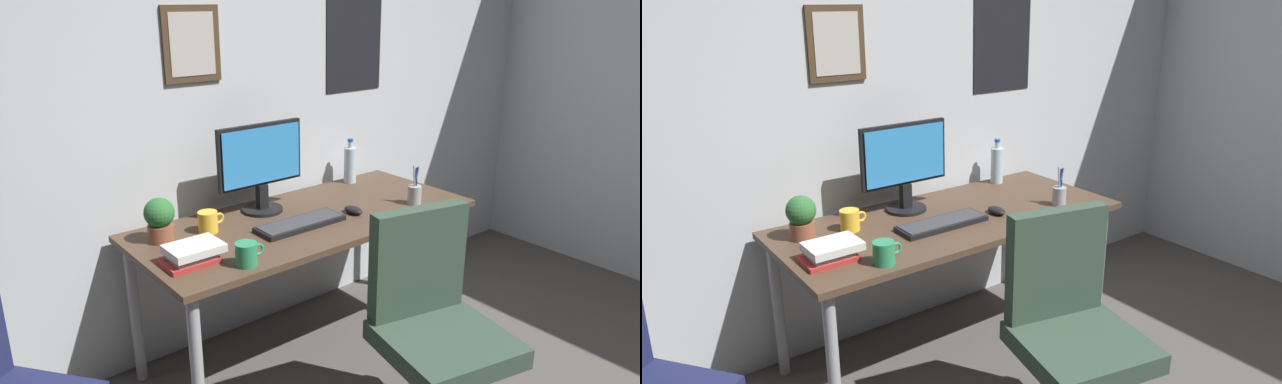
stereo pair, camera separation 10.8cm
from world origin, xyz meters
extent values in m
cube|color=silver|center=(0.00, 2.15, 1.30)|extent=(4.40, 0.08, 2.60)
cube|color=#4C3823|center=(-0.36, 2.11, 1.53)|extent=(0.28, 0.02, 0.34)
cube|color=beige|center=(-0.36, 2.09, 1.53)|extent=(0.22, 0.00, 0.28)
cube|color=black|center=(0.63, 2.11, 1.50)|extent=(0.40, 0.01, 0.56)
cube|color=#4C3828|center=(-0.02, 1.71, 0.71)|extent=(1.66, 0.72, 0.03)
cylinder|color=#9EA0A5|center=(-0.78, 1.41, 0.35)|extent=(0.05, 0.05, 0.70)
cylinder|color=#9EA0A5|center=(0.75, 1.41, 0.35)|extent=(0.05, 0.05, 0.70)
cylinder|color=#9EA0A5|center=(-0.78, 2.01, 0.35)|extent=(0.05, 0.05, 0.70)
cylinder|color=#9EA0A5|center=(0.75, 2.01, 0.35)|extent=(0.05, 0.05, 0.70)
cube|color=#334738|center=(-0.02, 0.84, 0.46)|extent=(0.55, 0.55, 0.08)
cube|color=#334738|center=(0.03, 1.04, 0.72)|extent=(0.43, 0.16, 0.45)
cylinder|color=black|center=(-0.14, 1.91, 0.74)|extent=(0.20, 0.20, 0.01)
cube|color=black|center=(-0.14, 1.91, 0.80)|extent=(0.05, 0.04, 0.12)
cube|color=black|center=(-0.14, 1.92, 1.01)|extent=(0.46, 0.02, 0.30)
cube|color=#338CD8|center=(-0.14, 1.90, 1.01)|extent=(0.43, 0.00, 0.27)
cube|color=black|center=(-0.11, 1.63, 0.74)|extent=(0.43, 0.15, 0.02)
cube|color=#38383A|center=(-0.11, 1.63, 0.75)|extent=(0.41, 0.13, 0.00)
ellipsoid|color=black|center=(0.19, 1.60, 0.75)|extent=(0.06, 0.11, 0.04)
cylinder|color=silver|center=(0.52, 1.99, 0.83)|extent=(0.07, 0.07, 0.20)
cylinder|color=silver|center=(0.52, 1.99, 0.95)|extent=(0.03, 0.03, 0.04)
cylinder|color=#2659B2|center=(0.52, 1.99, 0.97)|extent=(0.03, 0.03, 0.01)
cylinder|color=yellow|center=(-0.48, 1.83, 0.78)|extent=(0.09, 0.09, 0.10)
torus|color=yellow|center=(-0.42, 1.83, 0.78)|extent=(0.05, 0.01, 0.05)
cylinder|color=#2D8C59|center=(-0.53, 1.43, 0.78)|extent=(0.09, 0.09, 0.09)
torus|color=#2D8C59|center=(-0.47, 1.43, 0.78)|extent=(0.05, 0.01, 0.05)
cylinder|color=brown|center=(-0.69, 1.87, 0.77)|extent=(0.11, 0.11, 0.07)
sphere|color=#2D6B33|center=(-0.69, 1.87, 0.86)|extent=(0.13, 0.13, 0.13)
ellipsoid|color=#287A38|center=(-0.72, 1.89, 0.86)|extent=(0.07, 0.08, 0.02)
ellipsoid|color=#287A38|center=(-0.66, 1.89, 0.86)|extent=(0.07, 0.08, 0.02)
ellipsoid|color=#287A38|center=(-0.71, 1.84, 0.88)|extent=(0.08, 0.07, 0.02)
cylinder|color=#9EA0A5|center=(0.52, 1.51, 0.78)|extent=(0.07, 0.07, 0.09)
cylinder|color=#263FBF|center=(0.52, 1.51, 0.85)|extent=(0.01, 0.01, 0.13)
cylinder|color=red|center=(0.53, 1.51, 0.85)|extent=(0.01, 0.01, 0.13)
cylinder|color=black|center=(0.53, 1.51, 0.85)|extent=(0.01, 0.01, 0.13)
cylinder|color=#9EA0A5|center=(0.53, 1.51, 0.86)|extent=(0.01, 0.03, 0.14)
cylinder|color=#9EA0A5|center=(0.52, 1.51, 0.86)|extent=(0.01, 0.02, 0.14)
cube|color=#B22D28|center=(-0.70, 1.59, 0.74)|extent=(0.21, 0.16, 0.02)
cube|color=gray|center=(-0.69, 1.59, 0.76)|extent=(0.17, 0.14, 0.02)
cube|color=silver|center=(-0.67, 1.59, 0.79)|extent=(0.21, 0.16, 0.03)
camera|label=1|loc=(-1.62, -0.37, 1.72)|focal=32.90mm
camera|label=2|loc=(-1.54, -0.44, 1.72)|focal=32.90mm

